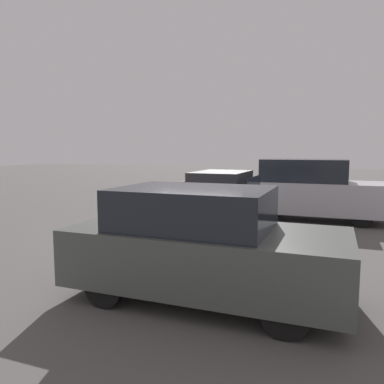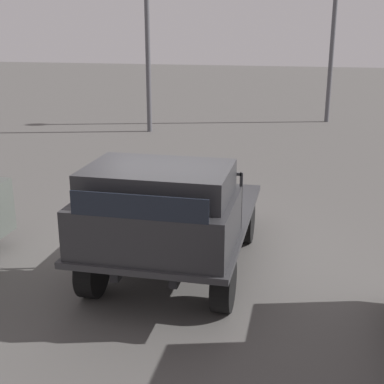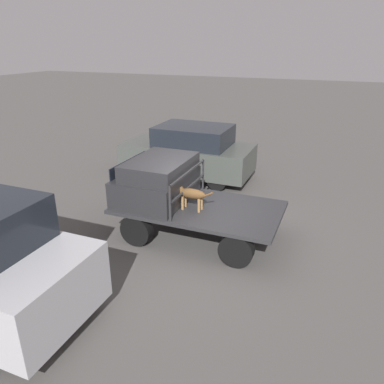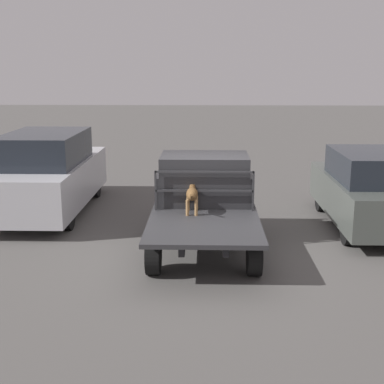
# 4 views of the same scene
# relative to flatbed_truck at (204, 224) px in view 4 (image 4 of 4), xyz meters

# --- Properties ---
(ground_plane) EXTENTS (80.00, 80.00, 0.00)m
(ground_plane) POSITION_rel_flatbed_truck_xyz_m (0.00, 0.00, -0.56)
(ground_plane) COLOR #514F4C
(flatbed_truck) EXTENTS (3.66, 2.05, 0.77)m
(flatbed_truck) POSITION_rel_flatbed_truck_xyz_m (0.00, 0.00, 0.00)
(flatbed_truck) COLOR black
(flatbed_truck) RESTS_ON ground
(truck_cab) EXTENTS (1.45, 1.93, 0.99)m
(truck_cab) POSITION_rel_flatbed_truck_xyz_m (1.03, 0.00, 0.67)
(truck_cab) COLOR #28282B
(truck_cab) RESTS_ON flatbed_truck
(truck_headboard) EXTENTS (0.04, 1.93, 0.78)m
(truck_headboard) POSITION_rel_flatbed_truck_xyz_m (0.26, 0.00, 0.73)
(truck_headboard) COLOR #2D2D30
(truck_headboard) RESTS_ON flatbed_truck
(dog) EXTENTS (1.01, 0.23, 0.61)m
(dog) POSITION_rel_flatbed_truck_xyz_m (0.17, 0.23, 0.58)
(dog) COLOR #9E7547
(dog) RESTS_ON flatbed_truck
(parked_sedan) EXTENTS (4.18, 1.87, 1.73)m
(parked_sedan) POSITION_rel_flatbed_truck_xyz_m (1.77, -3.70, 0.29)
(parked_sedan) COLOR black
(parked_sedan) RESTS_ON ground
(parked_pickup_far) EXTENTS (4.87, 1.89, 1.99)m
(parked_pickup_far) POSITION_rel_flatbed_truck_xyz_m (2.83, 3.81, 0.41)
(parked_pickup_far) COLOR black
(parked_pickup_far) RESTS_ON ground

